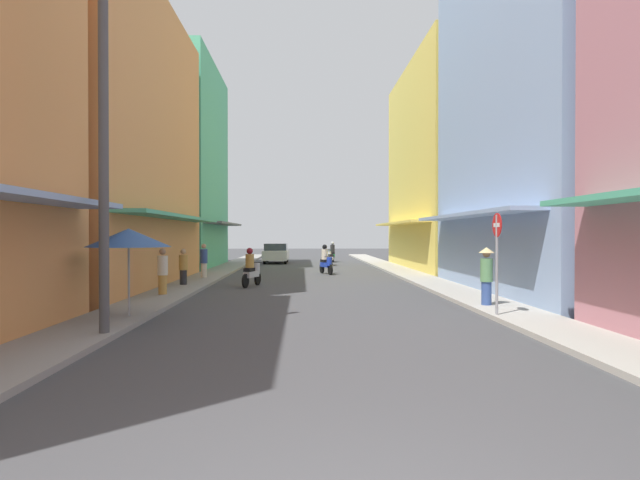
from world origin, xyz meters
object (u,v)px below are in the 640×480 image
at_px(motorbike_white, 330,258).
at_px(pedestrian_crossing, 183,268).
at_px(motorbike_blue, 326,261).
at_px(pedestrian_foreground, 486,274).
at_px(pedestrian_far, 204,262).
at_px(pedestrian_midway, 163,273).
at_px(motorbike_silver, 251,269).
at_px(street_sign_no_entry, 497,250).
at_px(motorbike_green, 332,253).
at_px(parked_car, 276,253).
at_px(utility_pole, 104,138).
at_px(vendor_umbrella, 129,238).

xyz_separation_m(motorbike_white, pedestrian_crossing, (-6.64, -15.07, 0.26)).
height_order(motorbike_blue, pedestrian_foreground, pedestrian_foreground).
relative_size(pedestrian_crossing, pedestrian_far, 0.92).
bearing_deg(pedestrian_far, pedestrian_midway, -90.69).
xyz_separation_m(motorbike_blue, motorbike_silver, (-3.32, -6.66, 0.00)).
distance_m(pedestrian_foreground, street_sign_no_entry, 1.98).
distance_m(motorbike_white, street_sign_no_entry, 23.51).
relative_size(motorbike_blue, pedestrian_foreground, 0.99).
relative_size(motorbike_green, parked_car, 0.44).
bearing_deg(motorbike_blue, utility_pole, -106.92).
bearing_deg(pedestrian_foreground, motorbike_blue, 106.43).
xyz_separation_m(motorbike_blue, pedestrian_crossing, (-5.99, -7.00, 0.06)).
distance_m(pedestrian_crossing, street_sign_no_entry, 12.66).
xyz_separation_m(pedestrian_foreground, pedestrian_far, (-9.79, 9.96, -0.14)).
xyz_separation_m(motorbike_green, pedestrian_midway, (-6.96, -22.87, 0.12)).
height_order(motorbike_blue, motorbike_silver, same).
bearing_deg(pedestrian_foreground, utility_pole, -156.93).
bearing_deg(motorbike_silver, pedestrian_midway, -124.72).
distance_m(motorbike_white, pedestrian_far, 13.24).
xyz_separation_m(pedestrian_foreground, street_sign_no_entry, (-0.37, -1.80, 0.73)).
bearing_deg(motorbike_blue, motorbike_white, 85.37).
relative_size(pedestrian_foreground, pedestrian_far, 1.04).
bearing_deg(street_sign_no_entry, motorbike_green, 95.23).
height_order(motorbike_blue, street_sign_no_entry, street_sign_no_entry).
distance_m(motorbike_silver, pedestrian_far, 4.07).
distance_m(motorbike_white, pedestrian_crossing, 16.47).
bearing_deg(parked_car, vendor_umbrella, -95.02).
bearing_deg(motorbike_white, pedestrian_midway, -109.57).
distance_m(pedestrian_foreground, pedestrian_crossing, 11.84).
height_order(pedestrian_foreground, vendor_umbrella, vendor_umbrella).
distance_m(motorbike_green, pedestrian_foreground, 26.05).
relative_size(parked_car, street_sign_no_entry, 1.56).
relative_size(pedestrian_crossing, vendor_umbrella, 0.68).
relative_size(pedestrian_foreground, pedestrian_crossing, 1.14).
distance_m(motorbike_blue, parked_car, 11.49).
bearing_deg(pedestrian_crossing, motorbike_blue, 49.43).
relative_size(motorbike_blue, vendor_umbrella, 0.77).
height_order(motorbike_white, vendor_umbrella, vendor_umbrella).
xyz_separation_m(pedestrian_foreground, pedestrian_crossing, (-9.95, 6.42, -0.22)).
height_order(motorbike_blue, vendor_umbrella, vendor_umbrella).
relative_size(motorbike_blue, motorbike_white, 0.96).
height_order(motorbike_blue, pedestrian_crossing, motorbike_blue).
relative_size(motorbike_blue, utility_pole, 0.22).
relative_size(motorbike_green, pedestrian_far, 1.07).
bearing_deg(utility_pole, parked_car, 85.81).
relative_size(motorbike_silver, pedestrian_far, 1.04).
bearing_deg(motorbike_white, pedestrian_foreground, -81.26).
height_order(motorbike_white, pedestrian_far, pedestrian_far).
bearing_deg(pedestrian_far, utility_pole, -87.71).
bearing_deg(motorbike_blue, pedestrian_crossing, -130.57).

